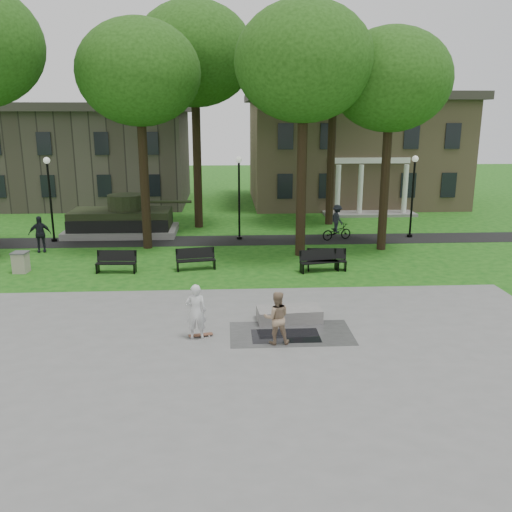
{
  "coord_description": "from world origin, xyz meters",
  "views": [
    {
      "loc": [
        -0.26,
        -18.19,
        6.95
      ],
      "look_at": [
        0.94,
        3.06,
        1.4
      ],
      "focal_mm": 38.0,
      "sensor_mm": 36.0,
      "label": 1
    }
  ],
  "objects_px": {
    "concrete_block": "(289,314)",
    "trash_bin": "(21,262)",
    "cyclist": "(337,226)",
    "skateboarder": "(196,312)",
    "friend_watching": "(277,318)",
    "park_bench_0": "(116,261)"
  },
  "relations": [
    {
      "from": "friend_watching",
      "to": "cyclist",
      "type": "xyz_separation_m",
      "value": [
        4.81,
        14.37,
        -0.04
      ]
    },
    {
      "from": "friend_watching",
      "to": "trash_bin",
      "type": "distance_m",
      "value": 13.83
    },
    {
      "from": "concrete_block",
      "to": "trash_bin",
      "type": "relative_size",
      "value": 2.29
    },
    {
      "from": "concrete_block",
      "to": "cyclist",
      "type": "relative_size",
      "value": 1.09
    },
    {
      "from": "skateboarder",
      "to": "cyclist",
      "type": "height_order",
      "value": "cyclist"
    },
    {
      "from": "park_bench_0",
      "to": "skateboarder",
      "type": "bearing_deg",
      "value": -59.28
    },
    {
      "from": "cyclist",
      "to": "skateboarder",
      "type": "bearing_deg",
      "value": 133.99
    },
    {
      "from": "friend_watching",
      "to": "park_bench_0",
      "type": "relative_size",
      "value": 0.93
    },
    {
      "from": "skateboarder",
      "to": "cyclist",
      "type": "distance_m",
      "value": 15.66
    },
    {
      "from": "friend_watching",
      "to": "trash_bin",
      "type": "height_order",
      "value": "friend_watching"
    },
    {
      "from": "cyclist",
      "to": "park_bench_0",
      "type": "bearing_deg",
      "value": 99.87
    },
    {
      "from": "friend_watching",
      "to": "park_bench_0",
      "type": "xyz_separation_m",
      "value": [
        -6.53,
        8.35,
        -0.34
      ]
    },
    {
      "from": "skateboarder",
      "to": "park_bench_0",
      "type": "xyz_separation_m",
      "value": [
        -4.01,
        7.82,
        -0.4
      ]
    },
    {
      "from": "concrete_block",
      "to": "friend_watching",
      "type": "height_order",
      "value": "friend_watching"
    },
    {
      "from": "skateboarder",
      "to": "park_bench_0",
      "type": "bearing_deg",
      "value": -65.57
    },
    {
      "from": "skateboarder",
      "to": "friend_watching",
      "type": "height_order",
      "value": "skateboarder"
    },
    {
      "from": "concrete_block",
      "to": "trash_bin",
      "type": "xyz_separation_m",
      "value": [
        -11.48,
        6.66,
        0.24
      ]
    },
    {
      "from": "skateboarder",
      "to": "concrete_block",
      "type": "bearing_deg",
      "value": -159.15
    },
    {
      "from": "friend_watching",
      "to": "trash_bin",
      "type": "xyz_separation_m",
      "value": [
        -10.86,
        8.56,
        -0.38
      ]
    },
    {
      "from": "cyclist",
      "to": "park_bench_0",
      "type": "distance_m",
      "value": 12.84
    },
    {
      "from": "concrete_block",
      "to": "friend_watching",
      "type": "distance_m",
      "value": 2.09
    },
    {
      "from": "concrete_block",
      "to": "skateboarder",
      "type": "bearing_deg",
      "value": -156.42
    }
  ]
}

